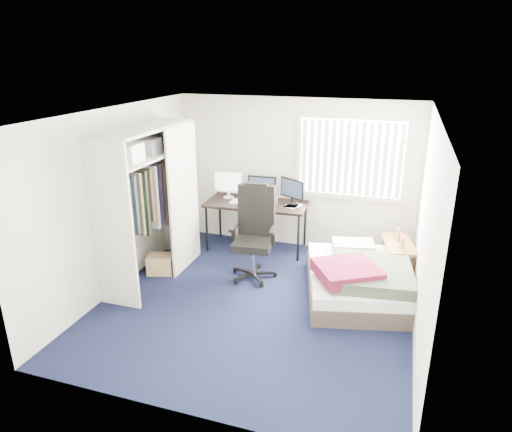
{
  "coord_description": "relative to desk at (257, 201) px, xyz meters",
  "views": [
    {
      "loc": [
        1.65,
        -5.09,
        3.17
      ],
      "look_at": [
        -0.13,
        0.4,
        1.08
      ],
      "focal_mm": 32.0,
      "sensor_mm": 36.0,
      "label": 1
    }
  ],
  "objects": [
    {
      "name": "window_assembly",
      "position": [
        1.45,
        0.29,
        0.76
      ],
      "size": [
        1.72,
        0.09,
        1.32
      ],
      "color": "white",
      "rests_on": "ground"
    },
    {
      "name": "ground",
      "position": [
        0.55,
        -1.75,
        -0.84
      ],
      "size": [
        4.2,
        4.2,
        0.0
      ],
      "primitive_type": "plane",
      "color": "black",
      "rests_on": "ground"
    },
    {
      "name": "desk",
      "position": [
        0.0,
        0.0,
        0.0
      ],
      "size": [
        1.7,
        0.85,
        1.28
      ],
      "color": "black",
      "rests_on": "ground"
    },
    {
      "name": "footstool",
      "position": [
        -0.01,
        0.1,
        -0.63
      ],
      "size": [
        0.39,
        0.35,
        0.27
      ],
      "color": "white",
      "rests_on": "ground"
    },
    {
      "name": "closet",
      "position": [
        -1.12,
        -1.49,
        0.51
      ],
      "size": [
        0.64,
        1.84,
        2.22
      ],
      "color": "beige",
      "rests_on": "ground"
    },
    {
      "name": "nightstand",
      "position": [
        2.3,
        -0.39,
        -0.36
      ],
      "size": [
        0.55,
        0.86,
        0.72
      ],
      "color": "brown",
      "rests_on": "ground"
    },
    {
      "name": "office_chair",
      "position": [
        0.27,
        -0.98,
        -0.31
      ],
      "size": [
        0.72,
        0.72,
        1.39
      ],
      "color": "black",
      "rests_on": "ground"
    },
    {
      "name": "pine_box",
      "position": [
        -1.1,
        -1.36,
        -0.7
      ],
      "size": [
        0.44,
        0.38,
        0.28
      ],
      "primitive_type": "cube",
      "rotation": [
        0.0,
        0.0,
        0.28
      ],
      "color": "#A37A51",
      "rests_on": "ground"
    },
    {
      "name": "bed",
      "position": [
        1.82,
        -1.14,
        -0.58
      ],
      "size": [
        1.7,
        2.03,
        0.59
      ],
      "color": "#41362E",
      "rests_on": "ground"
    },
    {
      "name": "room_shell",
      "position": [
        0.55,
        -1.75,
        0.67
      ],
      "size": [
        4.2,
        4.2,
        4.2
      ],
      "color": "silver",
      "rests_on": "ground"
    }
  ]
}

